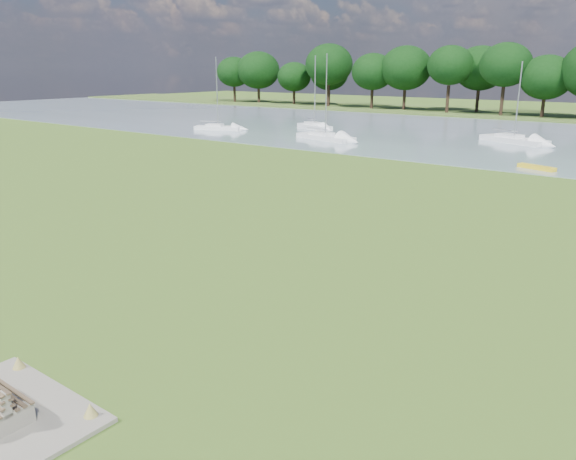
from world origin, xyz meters
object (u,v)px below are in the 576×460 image
Objects in this scene: sailboat_3 at (218,126)px; sailboat_0 at (314,125)px; sailboat_1 at (325,135)px; sailboat_8 at (513,138)px; kayak at (536,167)px.

sailboat_0 is at bearing 19.79° from sailboat_3.
sailboat_1 reaches higher than sailboat_8.
sailboat_0 is 1.10× the size of sailboat_8.
sailboat_0 is 1.02× the size of sailboat_3.
sailboat_1 is 18.19m from sailboat_8.
sailboat_1 is at bearing -126.85° from sailboat_8.
sailboat_1 is 1.10× the size of sailboat_8.
sailboat_3 is at bearing -166.15° from sailboat_1.
sailboat_3 is (-14.84, -0.11, 0.01)m from sailboat_1.
sailboat_0 is 10.02m from sailboat_1.
sailboat_0 is (-28.08, 12.57, 0.34)m from kayak.
sailboat_8 is at bearing 131.62° from kayak.
kayak is 15.08m from sailboat_8.
kayak is 0.36× the size of sailboat_8.
kayak is at bearing -44.14° from sailboat_8.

